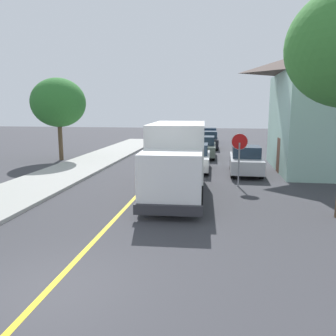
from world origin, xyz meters
name	(u,v)px	position (x,y,z in m)	size (l,w,h in m)	color
ground_plane	(47,291)	(0.00, 0.00, 0.00)	(120.00, 120.00, 0.00)	#38383D
centre_line_yellow	(146,186)	(0.00, 10.00, 0.00)	(0.16, 56.00, 0.01)	gold
box_truck	(177,156)	(1.74, 8.67, 1.77)	(2.71, 7.28, 3.20)	silver
parked_car_near	(195,158)	(2.12, 14.75, 0.79)	(1.87, 4.43, 1.67)	silver
parked_car_mid	(204,148)	(2.43, 20.51, 0.79)	(1.86, 4.42, 1.67)	#4C564C
parked_car_far	(208,140)	(2.59, 26.49, 0.79)	(1.94, 4.45, 1.67)	black
parked_car_furthest	(209,136)	(2.49, 32.14, 0.79)	(1.81, 4.40, 1.67)	#2D4793
parked_van_across	(246,161)	(5.20, 14.13, 0.79)	(1.85, 4.42, 1.67)	#B7B7BC
stop_sign	(239,150)	(4.60, 10.68, 1.86)	(0.80, 0.10, 2.65)	gray
street_tree_down_block	(58,103)	(-8.16, 17.56, 4.26)	(3.96, 3.96, 6.05)	brown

